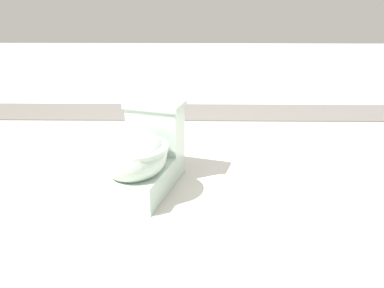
% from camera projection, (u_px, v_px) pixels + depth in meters
% --- Properties ---
extents(ground_plane, '(14.00, 14.00, 0.00)m').
position_uv_depth(ground_plane, '(170.00, 170.00, 2.60)').
color(ground_plane, beige).
extents(gravel_strip, '(0.56, 8.00, 0.01)m').
position_uv_depth(gravel_strip, '(228.00, 112.00, 3.83)').
color(gravel_strip, '#605B56').
rests_on(gravel_strip, ground).
extents(toilet, '(0.71, 0.53, 0.52)m').
position_uv_depth(toilet, '(143.00, 156.00, 2.28)').
color(toilet, '#B2C6B7').
rests_on(toilet, ground).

